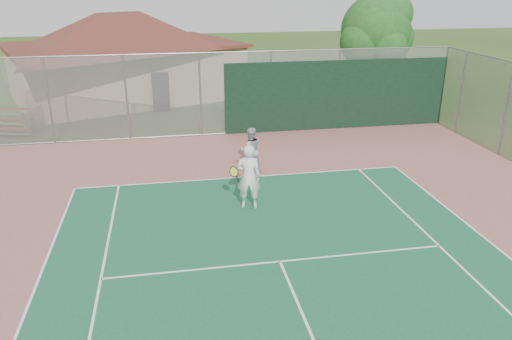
{
  "coord_description": "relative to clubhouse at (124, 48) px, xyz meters",
  "views": [
    {
      "loc": [
        -2.41,
        -3.61,
        6.3
      ],
      "look_at": [
        -0.08,
        9.14,
        1.32
      ],
      "focal_mm": 35.0,
      "sensor_mm": 36.0,
      "label": 1
    }
  ],
  "objects": [
    {
      "name": "bleachers",
      "position": [
        -4.9,
        -6.29,
        -2.23
      ],
      "size": [
        2.99,
        2.17,
        0.98
      ],
      "rotation": [
        0.0,
        0.0,
        -0.28
      ],
      "color": "maroon",
      "rests_on": "ground"
    },
    {
      "name": "player_grey_back",
      "position": [
        4.86,
        -13.02,
        -1.95
      ],
      "size": [
        0.85,
        0.7,
        1.6
      ],
      "rotation": [
        0.0,
        0.0,
        3.27
      ],
      "color": "#A2A4A7",
      "rests_on": "ground"
    },
    {
      "name": "clubhouse",
      "position": [
        0.0,
        0.0,
        0.0
      ],
      "size": [
        14.69,
        12.27,
        5.42
      ],
      "rotation": [
        0.0,
        0.0,
        0.36
      ],
      "color": "tan",
      "rests_on": "ground"
    },
    {
      "name": "back_fence",
      "position": [
        6.66,
        -8.36,
        -1.08
      ],
      "size": [
        20.08,
        0.11,
        3.53
      ],
      "color": "gray",
      "rests_on": "ground"
    },
    {
      "name": "tree",
      "position": [
        12.83,
        -4.53,
        1.03
      ],
      "size": [
        4.12,
        3.9,
        5.74
      ],
      "color": "#3C2716",
      "rests_on": "ground"
    },
    {
      "name": "player_white_front",
      "position": [
        4.32,
        -15.83,
        -1.78
      ],
      "size": [
        1.02,
        0.75,
        1.93
      ],
      "rotation": [
        0.0,
        0.0,
        2.93
      ],
      "color": "silver",
      "rests_on": "ground"
    },
    {
      "name": "side_fence_right",
      "position": [
        14.55,
        -12.84,
        -1.0
      ],
      "size": [
        0.08,
        9.0,
        3.5
      ],
      "color": "gray",
      "rests_on": "ground"
    }
  ]
}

